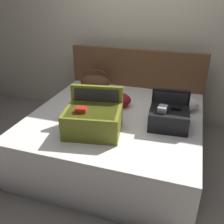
{
  "coord_description": "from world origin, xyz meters",
  "views": [
    {
      "loc": [
        0.75,
        -2.02,
        1.87
      ],
      "look_at": [
        0.0,
        0.26,
        0.68
      ],
      "focal_mm": 40.1,
      "sensor_mm": 36.0,
      "label": 1
    }
  ],
  "objects_px": {
    "hard_case_medium": "(169,116)",
    "pillow_near_headboard": "(180,103)",
    "bed": "(116,136)",
    "hard_case_large": "(93,118)",
    "duffel_bag": "(95,81)",
    "pillow_center_head": "(115,99)"
  },
  "relations": [
    {
      "from": "hard_case_medium",
      "to": "pillow_near_headboard",
      "type": "bearing_deg",
      "value": 75.54
    },
    {
      "from": "hard_case_medium",
      "to": "duffel_bag",
      "type": "bearing_deg",
      "value": 140.94
    },
    {
      "from": "bed",
      "to": "duffel_bag",
      "type": "distance_m",
      "value": 0.97
    },
    {
      "from": "bed",
      "to": "hard_case_medium",
      "type": "xyz_separation_m",
      "value": [
        0.59,
        -0.07,
        0.41
      ]
    },
    {
      "from": "hard_case_medium",
      "to": "pillow_near_headboard",
      "type": "height_order",
      "value": "hard_case_medium"
    },
    {
      "from": "hard_case_large",
      "to": "hard_case_medium",
      "type": "xyz_separation_m",
      "value": [
        0.7,
        0.35,
        -0.03
      ]
    },
    {
      "from": "hard_case_medium",
      "to": "duffel_bag",
      "type": "height_order",
      "value": "hard_case_medium"
    },
    {
      "from": "hard_case_large",
      "to": "pillow_center_head",
      "type": "distance_m",
      "value": 0.66
    },
    {
      "from": "hard_case_large",
      "to": "pillow_near_headboard",
      "type": "distance_m",
      "value": 1.12
    },
    {
      "from": "duffel_bag",
      "to": "pillow_near_headboard",
      "type": "distance_m",
      "value": 1.25
    },
    {
      "from": "hard_case_large",
      "to": "hard_case_medium",
      "type": "relative_size",
      "value": 1.44
    },
    {
      "from": "duffel_bag",
      "to": "pillow_near_headboard",
      "type": "bearing_deg",
      "value": -15.04
    },
    {
      "from": "hard_case_large",
      "to": "pillow_center_head",
      "type": "relative_size",
      "value": 1.47
    },
    {
      "from": "bed",
      "to": "hard_case_large",
      "type": "distance_m",
      "value": 0.61
    },
    {
      "from": "duffel_bag",
      "to": "hard_case_large",
      "type": "bearing_deg",
      "value": -69.24
    },
    {
      "from": "hard_case_medium",
      "to": "pillow_center_head",
      "type": "relative_size",
      "value": 1.02
    },
    {
      "from": "hard_case_large",
      "to": "pillow_center_head",
      "type": "xyz_separation_m",
      "value": [
        0.01,
        0.66,
        -0.06
      ]
    },
    {
      "from": "duffel_bag",
      "to": "pillow_center_head",
      "type": "distance_m",
      "value": 0.64
    },
    {
      "from": "pillow_center_head",
      "to": "duffel_bag",
      "type": "bearing_deg",
      "value": 133.19
    },
    {
      "from": "duffel_bag",
      "to": "pillow_center_head",
      "type": "relative_size",
      "value": 1.09
    },
    {
      "from": "hard_case_large",
      "to": "duffel_bag",
      "type": "relative_size",
      "value": 1.35
    },
    {
      "from": "bed",
      "to": "duffel_bag",
      "type": "relative_size",
      "value": 4.2
    }
  ]
}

